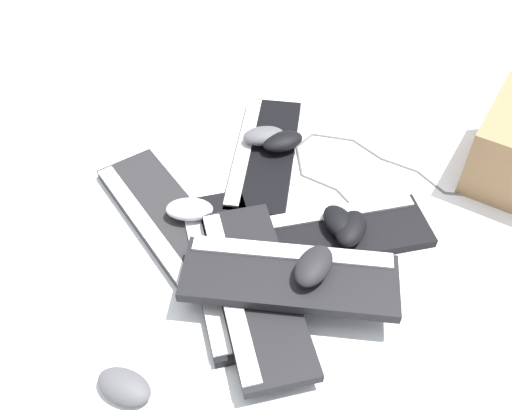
{
  "coord_description": "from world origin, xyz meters",
  "views": [
    {
      "loc": [
        0.25,
        -0.84,
        1.02
      ],
      "look_at": [
        0.04,
        0.04,
        0.04
      ],
      "focal_mm": 40.0,
      "sensor_mm": 36.0,
      "label": 1
    }
  ],
  "objects": [
    {
      "name": "mouse_0",
      "position": [
        0.05,
        0.27,
        0.05
      ],
      "size": [
        0.13,
        0.12,
        0.04
      ],
      "primitive_type": "ellipsoid",
      "rotation": [
        0.0,
        0.0,
        3.8
      ],
      "color": "black",
      "rests_on": "keyboard_1"
    },
    {
      "name": "keyboard_0",
      "position": [
        0.23,
        0.02,
        0.01
      ],
      "size": [
        0.46,
        0.33,
        0.03
      ],
      "color": "black",
      "rests_on": "ground"
    },
    {
      "name": "keyboard_2",
      "position": [
        -0.18,
        -0.01,
        0.01
      ],
      "size": [
        0.43,
        0.41,
        0.03
      ],
      "color": "#232326",
      "rests_on": "ground"
    },
    {
      "name": "keyboard_3",
      "position": [
        0.02,
        -0.13,
        0.01
      ],
      "size": [
        0.34,
        0.46,
        0.03
      ],
      "color": "black",
      "rests_on": "ground"
    },
    {
      "name": "mouse_3",
      "position": [
        -0.1,
        -0.44,
        0.02
      ],
      "size": [
        0.12,
        0.09,
        0.04
      ],
      "primitive_type": "ellipsoid",
      "rotation": [
        0.0,
        0.0,
        2.94
      ],
      "color": "#4C4C51",
      "rests_on": "ground"
    },
    {
      "name": "mouse_2",
      "position": [
        0.26,
        0.02,
        0.05
      ],
      "size": [
        0.08,
        0.12,
        0.04
      ],
      "primitive_type": "ellipsoid",
      "rotation": [
        0.0,
        0.0,
        1.42
      ],
      "color": "black",
      "rests_on": "keyboard_0"
    },
    {
      "name": "ground_plane",
      "position": [
        0.0,
        0.0,
        0.0
      ],
      "size": [
        3.2,
        3.2,
        0.0
      ],
      "primitive_type": "plane",
      "color": "silver"
    },
    {
      "name": "keyboard_1",
      "position": [
        0.01,
        0.25,
        0.01
      ],
      "size": [
        0.19,
        0.45,
        0.03
      ],
      "color": "black",
      "rests_on": "ground"
    },
    {
      "name": "mouse_6",
      "position": [
        0.24,
        0.03,
        0.05
      ],
      "size": [
        0.12,
        0.13,
        0.04
      ],
      "primitive_type": "ellipsoid",
      "rotation": [
        0.0,
        0.0,
        2.21
      ],
      "color": "black",
      "rests_on": "keyboard_0"
    },
    {
      "name": "keyboard_5",
      "position": [
        0.16,
        -0.16,
        0.07
      ],
      "size": [
        0.45,
        0.2,
        0.03
      ],
      "color": "black",
      "rests_on": "keyboard_4"
    },
    {
      "name": "cable_0",
      "position": [
        0.3,
        0.27,
        0.0
      ],
      "size": [
        0.58,
        0.27,
        0.01
      ],
      "color": "#59595B",
      "rests_on": "ground"
    },
    {
      "name": "mouse_1",
      "position": [
        -0.11,
        -0.01,
        0.05
      ],
      "size": [
        0.12,
        0.09,
        0.04
      ],
      "primitive_type": "ellipsoid",
      "rotation": [
        0.0,
        0.0,
        0.22
      ],
      "color": "#B7B7BC",
      "rests_on": "keyboard_2"
    },
    {
      "name": "mouse_4",
      "position": [
        0.2,
        -0.15,
        0.11
      ],
      "size": [
        0.09,
        0.12,
        0.04
      ],
      "primitive_type": "ellipsoid",
      "rotation": [
        0.0,
        0.0,
        4.43
      ],
      "color": "black",
      "rests_on": "keyboard_5"
    },
    {
      "name": "keyboard_4",
      "position": [
        0.09,
        -0.19,
        0.04
      ],
      "size": [
        0.33,
        0.46,
        0.03
      ],
      "color": "black",
      "rests_on": "keyboard_3"
    },
    {
      "name": "mouse_5",
      "position": [
        -0.0,
        0.28,
        0.05
      ],
      "size": [
        0.13,
        0.1,
        0.04
      ],
      "primitive_type": "ellipsoid",
      "rotation": [
        0.0,
        0.0,
        3.55
      ],
      "color": "#4C4C51",
      "rests_on": "keyboard_1"
    }
  ]
}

